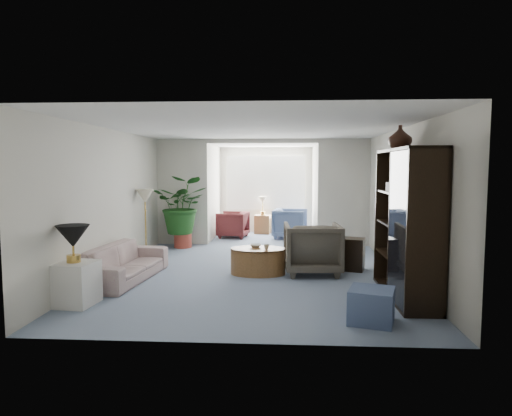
# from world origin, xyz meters

# --- Properties ---
(floor) EXTENTS (6.00, 6.00, 0.00)m
(floor) POSITION_xyz_m (0.00, 0.00, 0.00)
(floor) COLOR gray
(floor) RESTS_ON ground
(sunroom_floor) EXTENTS (2.60, 2.60, 0.00)m
(sunroom_floor) POSITION_xyz_m (0.00, 4.10, 0.00)
(sunroom_floor) COLOR gray
(sunroom_floor) RESTS_ON ground
(back_pier_left) EXTENTS (1.20, 0.12, 2.50)m
(back_pier_left) POSITION_xyz_m (-1.90, 3.00, 1.25)
(back_pier_left) COLOR beige
(back_pier_left) RESTS_ON ground
(back_pier_right) EXTENTS (1.20, 0.12, 2.50)m
(back_pier_right) POSITION_xyz_m (1.90, 3.00, 1.25)
(back_pier_right) COLOR beige
(back_pier_right) RESTS_ON ground
(back_header) EXTENTS (2.60, 0.12, 0.10)m
(back_header) POSITION_xyz_m (0.00, 3.00, 2.45)
(back_header) COLOR beige
(back_header) RESTS_ON back_pier_left
(window_pane) EXTENTS (2.20, 0.02, 1.50)m
(window_pane) POSITION_xyz_m (0.00, 5.18, 1.40)
(window_pane) COLOR white
(window_blinds) EXTENTS (2.20, 0.02, 1.50)m
(window_blinds) POSITION_xyz_m (0.00, 5.15, 1.40)
(window_blinds) COLOR white
(framed_picture) EXTENTS (0.04, 0.50, 0.40)m
(framed_picture) POSITION_xyz_m (2.46, -0.10, 1.70)
(framed_picture) COLOR beige
(sofa) EXTENTS (0.97, 2.03, 0.57)m
(sofa) POSITION_xyz_m (-2.09, -0.45, 0.29)
(sofa) COLOR #BFB5A1
(sofa) RESTS_ON ground
(end_table) EXTENTS (0.58, 0.58, 0.58)m
(end_table) POSITION_xyz_m (-2.29, -1.80, 0.29)
(end_table) COLOR white
(end_table) RESTS_ON ground
(table_lamp) EXTENTS (0.44, 0.44, 0.30)m
(table_lamp) POSITION_xyz_m (-2.29, -1.80, 0.93)
(table_lamp) COLOR black
(table_lamp) RESTS_ON end_table
(floor_lamp) EXTENTS (0.36, 0.36, 0.28)m
(floor_lamp) POSITION_xyz_m (-2.32, 1.46, 1.25)
(floor_lamp) COLOR beige
(floor_lamp) RESTS_ON ground
(coffee_table) EXTENTS (0.99, 0.99, 0.45)m
(coffee_table) POSITION_xyz_m (0.06, 0.10, 0.23)
(coffee_table) COLOR brown
(coffee_table) RESTS_ON ground
(coffee_bowl) EXTENTS (0.21, 0.21, 0.05)m
(coffee_bowl) POSITION_xyz_m (0.01, 0.20, 0.48)
(coffee_bowl) COLOR white
(coffee_bowl) RESTS_ON coffee_table
(coffee_cup) EXTENTS (0.10, 0.10, 0.09)m
(coffee_cup) POSITION_xyz_m (0.21, -0.00, 0.49)
(coffee_cup) COLOR beige
(coffee_cup) RESTS_ON coffee_table
(wingback_chair) EXTENTS (1.00, 1.02, 0.88)m
(wingback_chair) POSITION_xyz_m (1.00, 0.21, 0.44)
(wingback_chair) COLOR #585145
(wingback_chair) RESTS_ON ground
(side_table_dark) EXTENTS (0.57, 0.51, 0.58)m
(side_table_dark) POSITION_xyz_m (1.70, 0.51, 0.29)
(side_table_dark) COLOR black
(side_table_dark) RESTS_ON ground
(entertainment_cabinet) EXTENTS (0.50, 1.89, 2.10)m
(entertainment_cabinet) POSITION_xyz_m (2.23, -1.15, 1.05)
(entertainment_cabinet) COLOR black
(entertainment_cabinet) RESTS_ON ground
(cabinet_urn) EXTENTS (0.35, 0.35, 0.36)m
(cabinet_urn) POSITION_xyz_m (2.23, -0.65, 2.28)
(cabinet_urn) COLOR #321A10
(cabinet_urn) RESTS_ON entertainment_cabinet
(ottoman) EXTENTS (0.63, 0.63, 0.41)m
(ottoman) POSITION_xyz_m (1.55, -2.26, 0.20)
(ottoman) COLOR slate
(ottoman) RESTS_ON ground
(plant_pot) EXTENTS (0.40, 0.40, 0.32)m
(plant_pot) POSITION_xyz_m (-1.80, 2.56, 0.16)
(plant_pot) COLOR #A63E30
(plant_pot) RESTS_ON ground
(house_plant) EXTENTS (1.19, 1.03, 1.33)m
(house_plant) POSITION_xyz_m (-1.80, 2.56, 0.98)
(house_plant) COLOR #1D4F1B
(house_plant) RESTS_ON plant_pot
(sunroom_chair_blue) EXTENTS (0.96, 0.94, 0.77)m
(sunroom_chair_blue) POSITION_xyz_m (0.68, 4.10, 0.38)
(sunroom_chair_blue) COLOR slate
(sunroom_chair_blue) RESTS_ON ground
(sunroom_chair_maroon) EXTENTS (0.86, 0.84, 0.69)m
(sunroom_chair_maroon) POSITION_xyz_m (-0.82, 4.10, 0.34)
(sunroom_chair_maroon) COLOR #5B1F25
(sunroom_chair_maroon) RESTS_ON ground
(sunroom_table) EXTENTS (0.47, 0.39, 0.52)m
(sunroom_table) POSITION_xyz_m (-0.07, 4.85, 0.26)
(sunroom_table) COLOR brown
(sunroom_table) RESTS_ON ground
(shelf_clutter) EXTENTS (0.30, 1.08, 1.06)m
(shelf_clutter) POSITION_xyz_m (2.18, -1.26, 1.09)
(shelf_clutter) COLOR #3D3B37
(shelf_clutter) RESTS_ON entertainment_cabinet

